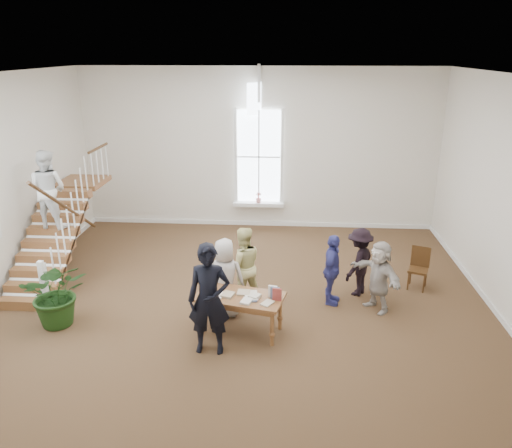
# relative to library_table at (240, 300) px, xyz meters

# --- Properties ---
(ground) EXTENTS (10.00, 10.00, 0.00)m
(ground) POSITION_rel_library_table_xyz_m (-0.02, 1.39, -0.65)
(ground) COLOR #46321B
(ground) RESTS_ON ground
(room_shell) EXTENTS (10.49, 10.00, 10.00)m
(room_shell) POSITION_rel_library_table_xyz_m (-0.02, 5.79, -0.25)
(room_shell) COLOR silver
(room_shell) RESTS_ON ground
(staircase) EXTENTS (1.10, 4.10, 2.92)m
(staircase) POSITION_rel_library_table_xyz_m (-4.36, 2.14, 0.97)
(staircase) COLOR brown
(staircase) RESTS_ON ground
(library_table) EXTENTS (1.70, 1.11, 0.80)m
(library_table) POSITION_rel_library_table_xyz_m (0.00, 0.00, 0.00)
(library_table) COLOR brown
(library_table) RESTS_ON ground
(police_officer) EXTENTS (0.72, 0.48, 1.97)m
(police_officer) POSITION_rel_library_table_xyz_m (-0.45, -0.64, 0.34)
(police_officer) COLOR black
(police_officer) RESTS_ON ground
(elderly_woman) EXTENTS (0.77, 0.50, 1.57)m
(elderly_woman) POSITION_rel_library_table_xyz_m (-0.35, 0.61, 0.14)
(elderly_woman) COLOR #BAB3AC
(elderly_woman) RESTS_ON ground
(person_yellow) EXTENTS (0.95, 0.84, 1.64)m
(person_yellow) POSITION_rel_library_table_xyz_m (-0.05, 1.11, 0.17)
(person_yellow) COLOR #D8D087
(person_yellow) RESTS_ON ground
(woman_cluster_a) EXTENTS (0.55, 0.93, 1.48)m
(woman_cluster_a) POSITION_rel_library_table_xyz_m (1.74, 1.21, 0.09)
(woman_cluster_a) COLOR #383B88
(woman_cluster_a) RESTS_ON ground
(woman_cluster_b) EXTENTS (0.97, 1.09, 1.47)m
(woman_cluster_b) POSITION_rel_library_table_xyz_m (2.34, 1.66, 0.09)
(woman_cluster_b) COLOR black
(woman_cluster_b) RESTS_ON ground
(woman_cluster_c) EXTENTS (1.09, 1.36, 1.45)m
(woman_cluster_c) POSITION_rel_library_table_xyz_m (2.64, 1.01, 0.08)
(woman_cluster_c) COLOR #B7AEA5
(woman_cluster_c) RESTS_ON ground
(floor_plant) EXTENTS (1.43, 1.33, 1.30)m
(floor_plant) POSITION_rel_library_table_xyz_m (-3.42, 0.04, 0.00)
(floor_plant) COLOR #183711
(floor_plant) RESTS_ON ground
(side_chair) EXTENTS (0.52, 0.52, 0.92)m
(side_chair) POSITION_rel_library_table_xyz_m (3.69, 2.08, -0.14)
(side_chair) COLOR #321F0D
(side_chair) RESTS_ON ground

